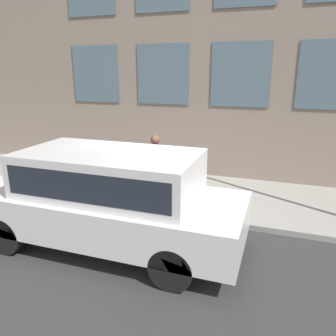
# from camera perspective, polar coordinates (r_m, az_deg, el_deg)

# --- Properties ---
(ground_plane) EXTENTS (80.00, 80.00, 0.00)m
(ground_plane) POSITION_cam_1_polar(r_m,az_deg,el_deg) (7.66, -0.66, -8.66)
(ground_plane) COLOR #2D2D30
(sidewalk) EXTENTS (3.13, 60.00, 0.13)m
(sidewalk) POSITION_cam_1_polar(r_m,az_deg,el_deg) (9.01, 2.71, -4.25)
(sidewalk) COLOR gray
(sidewalk) RESTS_ON ground_plane
(fire_hydrant) EXTENTS (0.28, 0.41, 0.85)m
(fire_hydrant) POSITION_cam_1_polar(r_m,az_deg,el_deg) (7.96, 2.39, -3.29)
(fire_hydrant) COLOR gold
(fire_hydrant) RESTS_ON sidewalk
(person) EXTENTS (0.38, 0.25, 1.56)m
(person) POSITION_cam_1_polar(r_m,az_deg,el_deg) (8.57, -2.21, 1.69)
(person) COLOR #998466
(person) RESTS_ON sidewalk
(parked_truck_silver_near) EXTENTS (1.95, 5.19, 1.88)m
(parked_truck_silver_near) POSITION_cam_1_polar(r_m,az_deg,el_deg) (6.21, -10.50, -4.48)
(parked_truck_silver_near) COLOR black
(parked_truck_silver_near) RESTS_ON ground_plane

